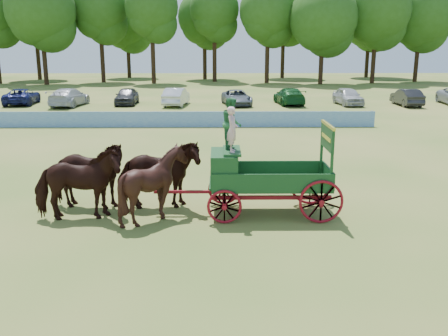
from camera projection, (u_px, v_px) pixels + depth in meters
ground at (171, 219)px, 15.97m from camera, size 160.00×160.00×0.00m
horse_lead_left at (78, 184)px, 15.62m from camera, size 2.92×1.62×2.34m
horse_lead_right at (87, 175)px, 16.69m from camera, size 2.91×1.61×2.34m
horse_wheel_left at (154, 184)px, 15.64m from camera, size 2.22×1.99×2.35m
horse_wheel_right at (158, 175)px, 16.71m from camera, size 2.92×1.61×2.34m
farm_dray at (247, 165)px, 16.13m from camera, size 6.00×2.00×3.79m
sponsor_banner at (181, 119)px, 33.29m from camera, size 26.00×0.08×1.05m
parked_cars at (186, 97)px, 44.93m from camera, size 52.12×7.05×1.63m
treeline at (187, 13)px, 71.48m from camera, size 90.00×23.66×15.09m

